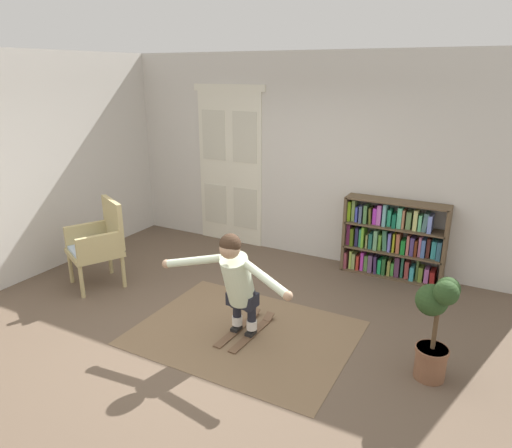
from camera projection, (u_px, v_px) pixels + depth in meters
name	position (u px, v px, depth m)	size (l,w,h in m)	color
ground_plane	(214.00, 335.00, 4.86)	(7.20, 7.20, 0.00)	brown
back_wall	(311.00, 159.00, 6.58)	(6.00, 0.10, 2.90)	beige
side_wall_left	(36.00, 166.00, 6.09)	(0.10, 6.00, 2.90)	beige
double_door	(230.00, 166.00, 7.19)	(1.22, 0.05, 2.45)	silver
rug	(245.00, 333.00, 4.91)	(2.23, 1.69, 0.01)	brown
bookshelf	(391.00, 241.00, 6.14)	(1.32, 0.30, 1.05)	brown
wicker_chair	(100.00, 241.00, 5.88)	(0.81, 0.81, 1.10)	tan
potted_plant	(435.00, 322.00, 4.05)	(0.36, 0.35, 0.98)	brown
skis_pair	(246.00, 330.00, 4.92)	(0.30, 0.82, 0.07)	brown
person_skier	(237.00, 278.00, 4.58)	(1.47, 0.56, 1.11)	white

